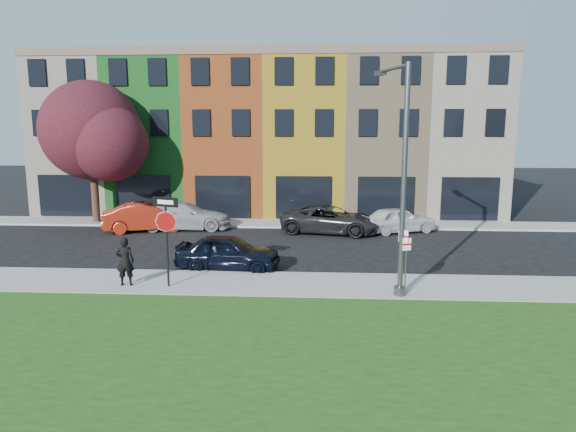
# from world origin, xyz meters

# --- Properties ---
(ground) EXTENTS (120.00, 120.00, 0.00)m
(ground) POSITION_xyz_m (0.00, 0.00, 0.00)
(ground) COLOR black
(ground) RESTS_ON ground
(sidewalk_near) EXTENTS (40.00, 3.00, 0.12)m
(sidewalk_near) POSITION_xyz_m (2.00, 3.00, 0.06)
(sidewalk_near) COLOR gray
(sidewalk_near) RESTS_ON ground
(sidewalk_far) EXTENTS (40.00, 2.40, 0.12)m
(sidewalk_far) POSITION_xyz_m (-3.00, 15.00, 0.06)
(sidewalk_far) COLOR gray
(sidewalk_far) RESTS_ON ground
(rowhouse_block) EXTENTS (30.00, 10.12, 10.00)m
(rowhouse_block) POSITION_xyz_m (-2.50, 21.18, 4.99)
(rowhouse_block) COLOR beige
(rowhouse_block) RESTS_ON ground
(stop_sign) EXTENTS (1.00, 0.39, 3.22)m
(stop_sign) POSITION_xyz_m (-4.42, 2.40, 2.41)
(stop_sign) COLOR black
(stop_sign) RESTS_ON sidewalk_near
(man) EXTENTS (0.73, 0.56, 1.77)m
(man) POSITION_xyz_m (-5.98, 2.43, 1.01)
(man) COLOR black
(man) RESTS_ON sidewalk_near
(sedan_near) EXTENTS (2.29, 4.46, 1.44)m
(sedan_near) POSITION_xyz_m (-2.74, 5.14, 0.72)
(sedan_near) COLOR black
(sedan_near) RESTS_ON ground
(parked_car_red) EXTENTS (4.66, 5.87, 1.59)m
(parked_car_red) POSITION_xyz_m (-8.61, 12.67, 0.80)
(parked_car_red) COLOR maroon
(parked_car_red) RESTS_ON ground
(parked_car_silver) EXTENTS (3.34, 5.85, 1.56)m
(parked_car_silver) POSITION_xyz_m (-6.76, 13.31, 0.78)
(parked_car_silver) COLOR #ADAEB2
(parked_car_silver) RESTS_ON ground
(parked_car_dark) EXTENTS (4.55, 6.34, 1.50)m
(parked_car_dark) POSITION_xyz_m (1.59, 12.70, 0.75)
(parked_car_dark) COLOR black
(parked_car_dark) RESTS_ON ground
(parked_car_white) EXTENTS (4.41, 5.25, 1.41)m
(parked_car_white) POSITION_xyz_m (5.34, 13.13, 0.71)
(parked_car_white) COLOR silver
(parked_car_white) RESTS_ON ground
(street_lamp) EXTENTS (1.05, 2.50, 7.66)m
(street_lamp) POSITION_xyz_m (3.64, 2.11, 3.98)
(street_lamp) COLOR #4C4F52
(street_lamp) RESTS_ON sidewalk_near
(parking_sign_a) EXTENTS (0.31, 0.13, 2.07)m
(parking_sign_a) POSITION_xyz_m (3.87, 1.89, 1.42)
(parking_sign_a) COLOR #4C4F52
(parking_sign_a) RESTS_ON sidewalk_near
(parking_sign_b) EXTENTS (0.30, 0.17, 2.38)m
(parking_sign_b) POSITION_xyz_m (3.75, 1.89, 1.59)
(parking_sign_b) COLOR #4C4F52
(parking_sign_b) RESTS_ON sidewalk_near
(tree_purple) EXTENTS (6.96, 6.09, 8.33)m
(tree_purple) POSITION_xyz_m (-12.35, 14.81, 5.40)
(tree_purple) COLOR #321C10
(tree_purple) RESTS_ON sidewalk_far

